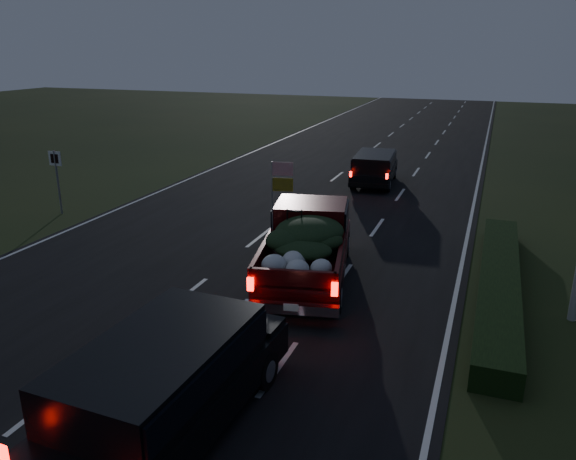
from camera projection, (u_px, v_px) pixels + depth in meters
The scene contains 7 objects.
ground at pixel (186, 295), 14.96m from camera, with size 120.00×120.00×0.00m, color black.
road_asphalt at pixel (186, 295), 14.96m from camera, with size 14.00×120.00×0.02m, color black.
hedge_row at pixel (499, 283), 14.98m from camera, with size 1.00×10.00×0.60m, color black.
route_sign at pixel (57, 172), 21.69m from camera, with size 0.55×0.08×2.50m.
pickup_truck at pixel (307, 241), 15.72m from camera, with size 3.25×6.00×2.98m.
lead_suv at pixel (374, 165), 26.50m from camera, with size 2.11×4.39×1.23m.
rear_suv at pixel (166, 375), 9.33m from camera, with size 2.44×5.23×1.48m.
Camera 1 is at (7.27, -11.88, 6.35)m, focal length 35.00 mm.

